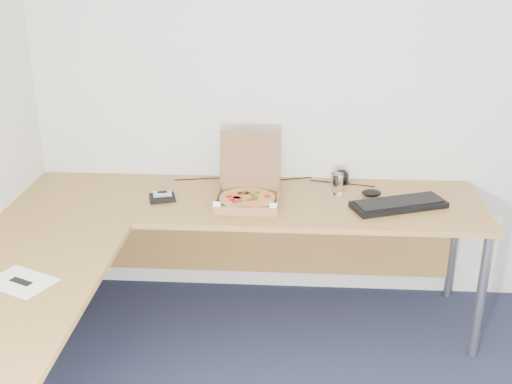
# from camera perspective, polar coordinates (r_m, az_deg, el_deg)

# --- Properties ---
(room_shell) EXTENTS (3.50, 3.50, 2.50)m
(room_shell) POSITION_cam_1_polar(r_m,az_deg,el_deg) (1.90, 11.16, -2.62)
(room_shell) COLOR silver
(room_shell) RESTS_ON ground
(desk) EXTENTS (2.50, 2.20, 0.73)m
(desk) POSITION_cam_1_polar(r_m,az_deg,el_deg) (3.05, -7.41, -4.05)
(desk) COLOR #A57538
(desk) RESTS_ON ground
(pizza_box) EXTENTS (0.33, 0.38, 0.34)m
(pizza_box) POSITION_cam_1_polar(r_m,az_deg,el_deg) (3.33, -0.77, -0.28)
(pizza_box) COLOR olive
(pizza_box) RESTS_ON desk
(drinking_glass) EXTENTS (0.07, 0.07, 0.12)m
(drinking_glass) POSITION_cam_1_polar(r_m,az_deg,el_deg) (3.47, 7.32, 0.77)
(drinking_glass) COLOR white
(drinking_glass) RESTS_ON desk
(keyboard) EXTENTS (0.52, 0.34, 0.03)m
(keyboard) POSITION_cam_1_polar(r_m,az_deg,el_deg) (3.36, 12.79, -1.12)
(keyboard) COLOR black
(keyboard) RESTS_ON desk
(mouse) EXTENTS (0.12, 0.10, 0.04)m
(mouse) POSITION_cam_1_polar(r_m,az_deg,el_deg) (3.47, 10.41, -0.07)
(mouse) COLOR black
(mouse) RESTS_ON desk
(wallet) EXTENTS (0.16, 0.14, 0.02)m
(wallet) POSITION_cam_1_polar(r_m,az_deg,el_deg) (3.41, -8.47, -0.52)
(wallet) COLOR black
(wallet) RESTS_ON desk
(phone) EXTENTS (0.11, 0.07, 0.02)m
(phone) POSITION_cam_1_polar(r_m,az_deg,el_deg) (3.41, -8.47, -0.16)
(phone) COLOR #B2B5BA
(phone) RESTS_ON wallet
(paper_sheet) EXTENTS (0.32, 0.28, 0.00)m
(paper_sheet) POSITION_cam_1_polar(r_m,az_deg,el_deg) (2.76, -20.50, -7.61)
(paper_sheet) COLOR white
(paper_sheet) RESTS_ON desk
(dome_speaker) EXTENTS (0.10, 0.10, 0.08)m
(dome_speaker) POSITION_cam_1_polar(r_m,az_deg,el_deg) (3.63, 7.70, 1.47)
(dome_speaker) COLOR black
(dome_speaker) RESTS_ON desk
(cable_bundle) EXTENTS (0.56, 0.11, 0.01)m
(cable_bundle) POSITION_cam_1_polar(r_m,az_deg,el_deg) (3.64, 1.25, 1.04)
(cable_bundle) COLOR black
(cable_bundle) RESTS_ON desk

